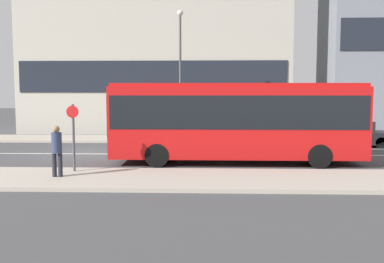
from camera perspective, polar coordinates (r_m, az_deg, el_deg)
The scene contains 10 objects.
ground_plane at distance 21.59m, azimuth -14.08°, elevation -2.91°, with size 120.00×120.00×0.00m, color #444447.
sidewalk_near at distance 15.75m, azimuth -20.46°, elevation -5.83°, with size 44.00×3.50×0.13m.
sidewalk_far at distance 27.59m, azimuth -10.47°, elevation -0.96°, with size 44.00×3.50×0.13m.
lane_centerline at distance 21.59m, azimuth -14.08°, elevation -2.90°, with size 41.80×0.16×0.01m.
apartment_block_left_tower at distance 33.44m, azimuth -4.77°, elevation 12.90°, with size 19.63×5.87×14.95m.
city_bus at distance 18.16m, azimuth 5.86°, elevation 1.85°, with size 10.46×2.64×3.37m.
parked_car_0 at distance 25.38m, azimuth 20.21°, elevation -0.36°, with size 4.48×1.78×1.43m.
pedestrian_near_stop at distance 15.22m, azimuth -17.58°, elevation -2.09°, with size 0.35×0.34×1.75m.
bus_stop_sign at distance 16.06m, azimuth -15.54°, elevation -0.07°, with size 0.44×0.12×2.44m.
street_lamp at distance 26.10m, azimuth -1.58°, elevation 9.20°, with size 0.36×0.36×7.78m.
Camera 1 is at (6.01, -20.51, 3.00)m, focal length 40.00 mm.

